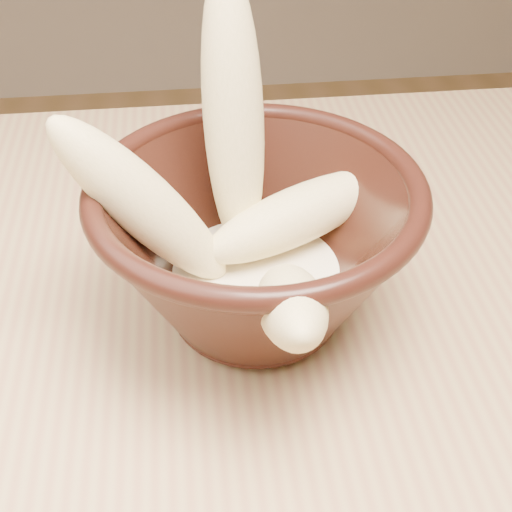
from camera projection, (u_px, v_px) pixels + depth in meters
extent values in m
cube|color=tan|center=(280.00, 380.00, 0.52)|extent=(1.20, 0.80, 0.04)
cylinder|color=black|center=(256.00, 312.00, 0.53)|extent=(0.10, 0.10, 0.01)
cylinder|color=black|center=(256.00, 289.00, 0.52)|extent=(0.10, 0.10, 0.01)
torus|color=black|center=(256.00, 190.00, 0.46)|extent=(0.23, 0.23, 0.02)
cylinder|color=#F4E7C4|center=(256.00, 277.00, 0.51)|extent=(0.13, 0.13, 0.02)
ellipsoid|color=#D1C27B|center=(233.00, 116.00, 0.49)|extent=(0.05, 0.10, 0.21)
ellipsoid|color=#D1C27B|center=(143.00, 204.00, 0.47)|extent=(0.14, 0.05, 0.15)
ellipsoid|color=#D1C27B|center=(298.00, 215.00, 0.51)|extent=(0.16, 0.10, 0.06)
ellipsoid|color=#D1C27B|center=(291.00, 304.00, 0.43)|extent=(0.05, 0.15, 0.11)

